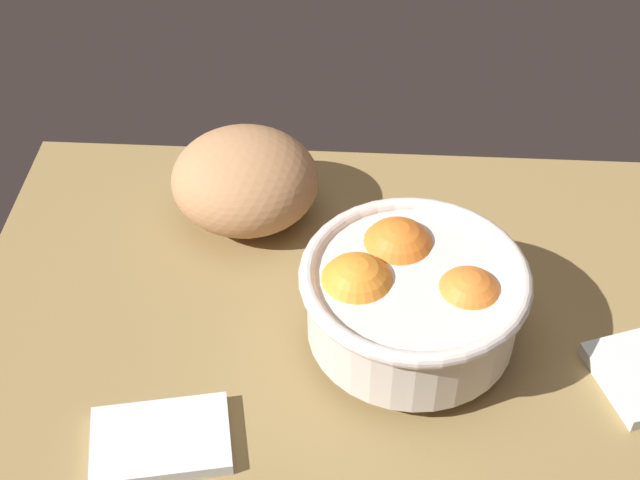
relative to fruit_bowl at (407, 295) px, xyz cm
name	(u,v)px	position (x,y,z in cm)	size (l,w,h in cm)	color
ground_plane	(352,329)	(5.14, -2.19, -7.88)	(80.95, 56.12, 3.00)	olive
fruit_bowl	(407,295)	(0.00, 0.00, 0.00)	(21.94, 21.94, 11.18)	silver
bread_loaf	(243,180)	(18.03, -17.58, -1.06)	(16.48, 15.43, 10.65)	#B27E53
napkin_folded	(158,440)	(22.25, 13.93, -5.74)	(12.48, 8.21, 1.29)	silver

